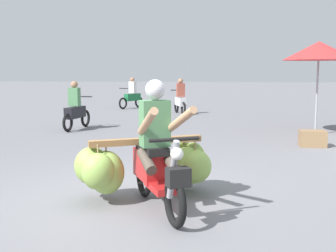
{
  "coord_description": "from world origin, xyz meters",
  "views": [
    {
      "loc": [
        1.27,
        -5.15,
        1.68
      ],
      "look_at": [
        0.53,
        0.67,
        0.9
      ],
      "focal_mm": 44.35,
      "sensor_mm": 36.0,
      "label": 1
    }
  ],
  "objects": [
    {
      "name": "produce_crate",
      "position": [
        3.33,
        4.35,
        0.18
      ],
      "size": [
        0.56,
        0.4,
        0.36
      ],
      "primitive_type": "cube",
      "color": "olive",
      "rests_on": "ground"
    },
    {
      "name": "ground_plane",
      "position": [
        0.0,
        0.0,
        0.0
      ],
      "size": [
        120.0,
        120.0,
        0.0
      ],
      "primitive_type": "plane",
      "color": "slate"
    },
    {
      "name": "motorbike_distant_ahead_left",
      "position": [
        -2.73,
        13.37,
        0.57
      ],
      "size": [
        0.89,
        1.46,
        1.4
      ],
      "color": "black",
      "rests_on": "ground"
    },
    {
      "name": "market_umbrella_near_shop",
      "position": [
        3.77,
        6.12,
        2.2
      ],
      "size": [
        1.83,
        1.83,
        2.44
      ],
      "color": "#99999E",
      "rests_on": "ground"
    },
    {
      "name": "motorbike_distant_far_ahead",
      "position": [
        -2.87,
        6.3,
        0.57
      ],
      "size": [
        0.51,
        1.62,
        1.4
      ],
      "color": "black",
      "rests_on": "ground"
    },
    {
      "name": "motorbike_distant_ahead_right",
      "position": [
        -0.29,
        10.97,
        0.57
      ],
      "size": [
        0.72,
        1.55,
        1.4
      ],
      "color": "black",
      "rests_on": "ground"
    },
    {
      "name": "motorbike_main_loaded",
      "position": [
        0.37,
        0.04,
        0.48
      ],
      "size": [
        1.83,
        1.99,
        1.58
      ],
      "color": "black",
      "rests_on": "ground"
    }
  ]
}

